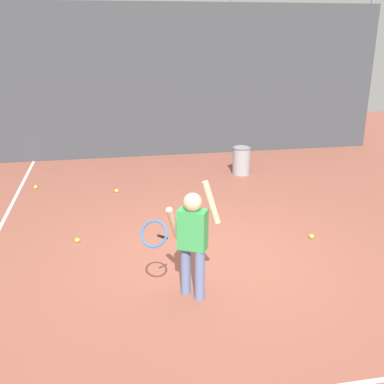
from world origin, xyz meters
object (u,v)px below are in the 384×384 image
at_px(tennis_ball_2, 77,240).
at_px(tennis_ball_4, 36,187).
at_px(tennis_player, 191,236).
at_px(tennis_ball_3, 241,163).
at_px(ball_hopper, 241,160).
at_px(tennis_ball_1, 117,191).
at_px(tennis_ball_5, 311,236).

bearing_deg(tennis_ball_2, tennis_ball_4, 109.26).
xyz_separation_m(tennis_player, tennis_ball_3, (2.05, 5.00, -0.69)).
bearing_deg(tennis_ball_2, ball_hopper, 40.52).
xyz_separation_m(tennis_ball_2, tennis_ball_4, (-0.87, 2.49, 0.00)).
relative_size(tennis_ball_1, tennis_ball_4, 1.00).
relative_size(ball_hopper, tennis_ball_1, 8.52).
height_order(tennis_ball_2, tennis_ball_4, same).
relative_size(tennis_ball_3, tennis_ball_5, 1.00).
height_order(tennis_player, tennis_ball_2, tennis_player).
bearing_deg(ball_hopper, tennis_ball_3, 74.20).
relative_size(ball_hopper, tennis_ball_2, 8.52).
xyz_separation_m(tennis_player, tennis_ball_5, (1.95, 1.15, -0.69)).
height_order(tennis_player, tennis_ball_4, tennis_player).
distance_m(tennis_ball_1, tennis_ball_3, 3.06).
xyz_separation_m(tennis_ball_4, tennis_ball_5, (4.12, -2.98, 0.00)).
height_order(tennis_ball_3, tennis_ball_5, same).
distance_m(tennis_ball_1, tennis_ball_5, 3.63).
xyz_separation_m(ball_hopper, tennis_ball_4, (-4.03, -0.21, -0.26)).
bearing_deg(tennis_ball_2, tennis_player, -51.46).
bearing_deg(tennis_ball_4, tennis_ball_1, -18.36).
xyz_separation_m(tennis_ball_3, tennis_ball_4, (-4.22, -0.88, 0.00)).
distance_m(tennis_ball_2, tennis_ball_4, 2.64).
xyz_separation_m(tennis_player, tennis_ball_2, (-1.30, 1.63, -0.69)).
height_order(tennis_ball_1, tennis_ball_5, same).
bearing_deg(tennis_ball_4, ball_hopper, 2.96).
relative_size(ball_hopper, tennis_ball_4, 8.52).
bearing_deg(tennis_player, ball_hopper, 95.97).
xyz_separation_m(tennis_player, tennis_ball_1, (-0.70, 3.64, -0.69)).
distance_m(ball_hopper, tennis_ball_5, 3.20).
bearing_deg(tennis_ball_3, ball_hopper, -105.80).
bearing_deg(ball_hopper, tennis_ball_4, -177.04).
height_order(tennis_ball_2, tennis_ball_3, same).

